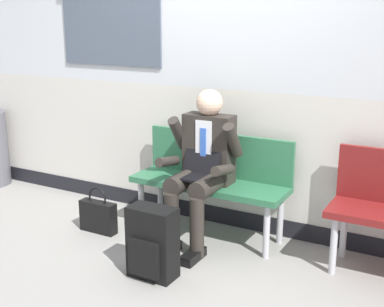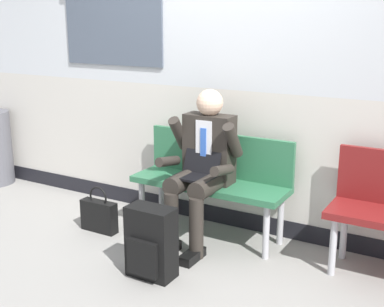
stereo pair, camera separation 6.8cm
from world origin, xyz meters
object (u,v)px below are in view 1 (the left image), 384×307
backpack (152,243)px  handbag (98,216)px  bench_with_person (213,175)px  person_seated (202,164)px

backpack → handbag: 0.94m
backpack → handbag: bearing=152.9°
bench_with_person → backpack: bearing=-91.2°
handbag → backpack: bearing=-27.1°
backpack → handbag: backpack is taller
bench_with_person → person_seated: 0.24m
bench_with_person → backpack: size_ratio=2.54×
backpack → bench_with_person: bearing=88.8°
person_seated → handbag: size_ratio=3.08×
bench_with_person → handbag: bench_with_person is taller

